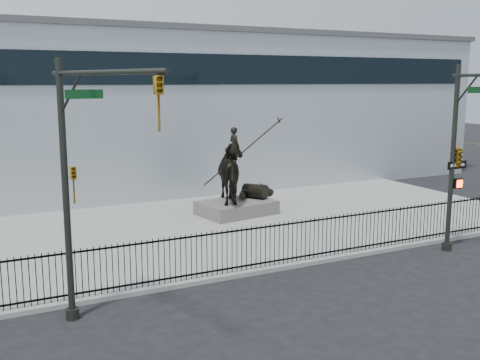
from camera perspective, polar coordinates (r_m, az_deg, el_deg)
name	(u,v)px	position (r m, az deg, el deg)	size (l,w,h in m)	color
ground	(294,281)	(18.62, 5.52, -10.14)	(120.00, 120.00, 0.00)	black
plaza	(208,228)	(24.52, -3.24, -4.93)	(30.00, 12.00, 0.15)	gray
building	(125,112)	(36.04, -11.64, 6.83)	(44.00, 14.00, 9.00)	#B0B7C0
picket_fence	(275,244)	(19.35, 3.59, -6.51)	(22.10, 0.10, 1.50)	black
statue_plinth	(236,208)	(26.64, -0.36, -2.82)	(3.40, 2.34, 0.64)	#5B5953
equestrian_statue	(238,173)	(26.36, -0.25, 0.70)	(4.31, 3.01, 3.69)	black
traffic_signal_left	(81,178)	(14.56, -15.89, 0.24)	(1.52, 4.84, 7.00)	black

